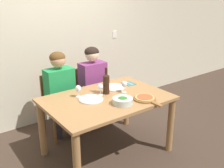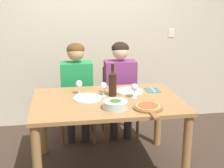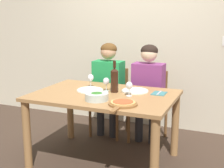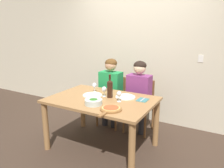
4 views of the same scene
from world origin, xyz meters
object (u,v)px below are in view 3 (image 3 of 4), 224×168
wine_glass_left (91,78)px  wine_glass_right (129,86)px  person_man (148,84)px  fork_on_napkin (159,93)px  chair_left (111,98)px  broccoli_bowl (97,96)px  wine_glass_centre (106,82)px  person_woman (108,81)px  chair_right (150,102)px  dinner_plate_right (135,91)px  dinner_plate_left (90,90)px  pizza_on_board (123,104)px  wine_bottle (114,79)px

wine_glass_left → wine_glass_right: same height
person_man → fork_on_napkin: person_man is taller
chair_left → broccoli_bowl: 1.17m
wine_glass_centre → wine_glass_left: bearing=155.1°
chair_left → wine_glass_centre: wine_glass_centre is taller
person_woman → wine_glass_centre: person_woman is taller
chair_right → chair_left: bearing=180.0°
person_man → wine_glass_right: (0.01, -0.71, 0.13)m
person_woman → fork_on_napkin: size_ratio=6.80×
dinner_plate_right → fork_on_napkin: (0.26, 0.01, -0.01)m
chair_right → wine_glass_centre: wine_glass_centre is taller
chair_left → dinner_plate_left: chair_left is taller
fork_on_napkin → broccoli_bowl: bearing=-135.6°
person_woman → wine_glass_right: 0.90m
pizza_on_board → wine_glass_centre: wine_glass_centre is taller
dinner_plate_left → fork_on_napkin: (0.72, 0.17, -0.01)m
pizza_on_board → wine_glass_centre: size_ratio=2.72×
dinner_plate_right → broccoli_bowl: bearing=-116.3°
wine_bottle → wine_glass_centre: size_ratio=2.24×
pizza_on_board → chair_left: bearing=117.5°
person_woman → dinner_plate_left: 0.67m
broccoli_bowl → pizza_on_board: (0.29, -0.06, -0.02)m
chair_right → broccoli_bowl: 1.15m
person_man → broccoli_bowl: bearing=-103.3°
person_woman → wine_bottle: person_woman is taller
wine_glass_right → dinner_plate_right: bearing=91.3°
person_man → wine_glass_left: size_ratio=8.11×
fork_on_napkin → wine_glass_right: bearing=-139.6°
pizza_on_board → broccoli_bowl: bearing=167.8°
broccoli_bowl → wine_glass_centre: (-0.06, 0.37, 0.07)m
chair_right → wine_bottle: 0.85m
wine_glass_left → fork_on_napkin: wine_glass_left is taller
person_woman → dinner_plate_left: (0.07, -0.67, 0.03)m
wine_glass_right → person_woman: bearing=127.3°
wine_glass_left → dinner_plate_right: bearing=-0.7°
wine_bottle → broccoli_bowl: (-0.03, -0.37, -0.10)m
broccoli_bowl → wine_glass_left: wine_glass_left is taller
pizza_on_board → fork_on_napkin: (0.20, 0.55, -0.01)m
person_man → dinner_plate_left: (-0.46, -0.67, 0.03)m
chair_right → pizza_on_board: 1.19m
person_woman → wine_glass_left: 0.52m
wine_glass_left → dinner_plate_left: bearing=-66.0°
wine_glass_centre → wine_bottle: bearing=3.5°
chair_left → fork_on_napkin: (0.80, -0.60, 0.28)m
person_woman → wine_glass_centre: 0.67m
dinner_plate_left → person_man: bearing=55.3°
dinner_plate_right → chair_right: bearing=90.2°
wine_glass_centre → fork_on_napkin: (0.55, 0.12, -0.10)m
person_man → pizza_on_board: (0.06, -1.04, 0.04)m
chair_right → pizza_on_board: (0.06, -1.15, 0.30)m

